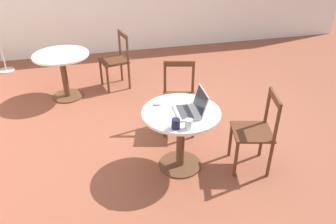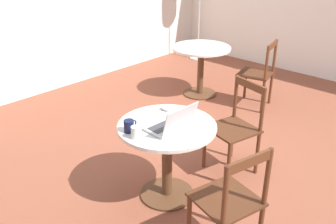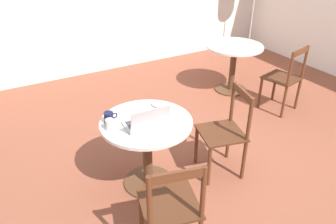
% 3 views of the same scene
% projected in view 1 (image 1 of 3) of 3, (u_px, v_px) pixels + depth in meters
% --- Properties ---
extents(ground_plane, '(16.00, 16.00, 0.00)m').
position_uv_depth(ground_plane, '(183.00, 129.00, 4.34)').
color(ground_plane, brown).
extents(cafe_table_near, '(0.82, 0.82, 0.70)m').
position_uv_depth(cafe_table_near, '(181.00, 126.00, 3.44)').
color(cafe_table_near, '#51331E').
rests_on(cafe_table_near, ground_plane).
extents(cafe_table_mid, '(0.82, 0.82, 0.70)m').
position_uv_depth(cafe_table_mid, '(63.00, 65.00, 4.88)').
color(cafe_table_mid, '#51331E').
rests_on(cafe_table_mid, ground_plane).
extents(chair_near_right, '(0.50, 0.50, 0.89)m').
position_uv_depth(chair_near_right, '(179.00, 98.00, 4.14)').
color(chair_near_right, '#562D19').
rests_on(chair_near_right, ground_plane).
extents(chair_near_front, '(0.50, 0.50, 0.89)m').
position_uv_depth(chair_near_front, '(256.00, 132.00, 3.48)').
color(chair_near_front, '#562D19').
rests_on(chair_near_front, ground_plane).
extents(chair_mid_front, '(0.49, 0.49, 0.89)m').
position_uv_depth(chair_mid_front, '(116.00, 61.00, 5.25)').
color(chair_mid_front, '#562D19').
rests_on(chair_mid_front, ground_plane).
extents(laptop, '(0.35, 0.31, 0.24)m').
position_uv_depth(laptop, '(191.00, 108.00, 3.31)').
color(laptop, '#B7B7BC').
rests_on(laptop, cafe_table_near).
extents(mouse, '(0.06, 0.10, 0.03)m').
position_uv_depth(mouse, '(157.00, 103.00, 3.46)').
color(mouse, '#B7B7BC').
rests_on(mouse, cafe_table_near).
extents(mug, '(0.12, 0.08, 0.10)m').
position_uv_depth(mug, '(176.00, 124.00, 3.06)').
color(mug, '#141938').
rests_on(mug, cafe_table_near).
extents(drinking_glass, '(0.07, 0.07, 0.10)m').
position_uv_depth(drinking_glass, '(189.00, 124.00, 3.05)').
color(drinking_glass, silver).
rests_on(drinking_glass, cafe_table_near).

